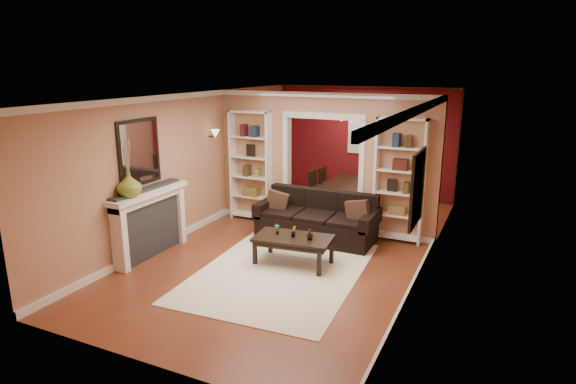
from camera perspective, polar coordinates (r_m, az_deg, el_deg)
The scene contains 30 objects.
floor at distance 8.85m, azimuth 1.28°, elevation -6.35°, with size 8.00×8.00×0.00m, color brown.
ceiling at distance 8.27m, azimuth 1.39°, elevation 11.38°, with size 8.00×8.00×0.00m, color white.
wall_back at distance 12.17m, azimuth 8.98°, elevation 5.91°, with size 8.00×8.00×0.00m, color tan.
wall_front at distance 5.20m, azimuth -16.84°, elevation -6.61°, with size 8.00×8.00×0.00m, color tan.
wall_left at distance 9.57m, azimuth -11.12°, elevation 3.42°, with size 8.00×8.00×0.00m, color tan.
wall_right at distance 7.85m, azimuth 16.53°, elevation 0.61°, with size 8.00×8.00×0.00m, color tan.
partition_wall at distance 9.55m, azimuth 4.24°, elevation 3.63°, with size 4.50×0.15×2.70m, color tan.
red_back_panel at distance 12.14m, azimuth 8.94°, elevation 5.75°, with size 4.44×0.04×2.64m, color maroon.
dining_window at distance 12.07m, azimuth 8.93°, elevation 6.80°, with size 0.78×0.03×0.98m, color #8CA5CC.
area_rug at distance 7.79m, azimuth -0.87°, elevation -9.36°, with size 2.43×3.41×0.01m, color white.
sofa at distance 9.04m, azimuth 3.39°, elevation -2.94°, with size 2.27×0.98×0.89m, color black.
pillow_left at distance 9.28m, azimuth -1.26°, elevation -1.21°, with size 0.40×0.11×0.40m, color #503322.
pillow_right at distance 8.71m, azimuth 8.28°, elevation -2.36°, with size 0.43×0.12×0.43m, color #503322.
coffee_table at distance 7.98m, azimuth 0.63°, elevation -6.94°, with size 1.26×0.68×0.48m, color black.
plant_left at distance 7.98m, azimuth -1.28°, elevation -4.42°, with size 0.09×0.06×0.18m, color #336626.
plant_center at distance 7.86m, azimuth 0.64°, elevation -4.71°, with size 0.10×0.08×0.18m, color #336626.
plant_right at distance 7.75m, azimuth 2.62°, elevation -4.97°, with size 0.11×0.11×0.19m, color #336626.
bookshelf_left at distance 10.08m, azimuth -4.40°, elevation 3.07°, with size 0.90×0.30×2.30m, color white.
bookshelf_right at distance 9.00m, azimuth 13.08°, elevation 1.30°, with size 0.90×0.30×2.30m, color white.
fireplace at distance 8.53m, azimuth -15.90°, elevation -3.62°, with size 0.32×1.70×1.16m, color white.
vase at distance 8.01m, azimuth -18.31°, elevation 0.82°, with size 0.38×0.38×0.40m, color olive.
mirror at distance 8.33m, azimuth -17.22°, elevation 4.52°, with size 0.03×0.95×1.10m, color silver.
wall_sconce at distance 9.87m, azimuth -8.91°, elevation 6.69°, with size 0.18×0.18×0.22m, color #FFE0A5.
framed_art at distance 6.85m, azimuth 15.01°, elevation 0.41°, with size 0.04×0.85×1.05m, color black.
dining_table at distance 11.28m, azimuth 7.19°, elevation -0.25°, with size 0.91×1.63×0.57m, color black.
dining_chair_nw at distance 11.14m, azimuth 4.04°, elevation 0.42°, with size 0.43×0.43×0.86m, color black.
dining_chair_ne at distance 10.81m, azimuth 9.49°, elevation -0.04°, with size 0.46×0.46×0.92m, color black.
dining_chair_sw at distance 11.69m, azimuth 5.10°, elevation 0.99°, with size 0.41×0.41×0.82m, color black.
dining_chair_se at distance 11.38m, azimuth 10.31°, elevation 0.49°, with size 0.42×0.42×0.85m, color black.
chandelier at distance 10.85m, azimuth 7.17°, elevation 8.48°, with size 0.50×0.50×0.30m, color #3F2D1C.
Camera 1 is at (3.32, -7.56, 3.19)m, focal length 30.00 mm.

